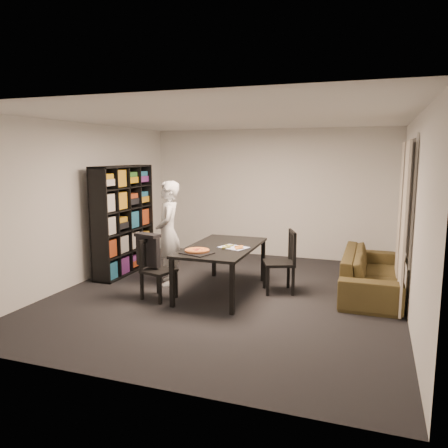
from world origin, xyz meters
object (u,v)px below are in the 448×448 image
(sofa, at_px, (372,272))
(dining_table, at_px, (222,250))
(person, at_px, (168,233))
(baking_tray, at_px, (197,253))
(chair_left, at_px, (154,265))
(chair_right, at_px, (285,257))
(pepperoni_pizza, at_px, (197,250))
(bookshelf, at_px, (124,220))

(sofa, bearing_deg, dining_table, 109.82)
(person, relative_size, baking_tray, 4.19)
(chair_left, relative_size, person, 0.52)
(chair_right, distance_m, pepperoni_pizza, 1.40)
(dining_table, relative_size, baking_tray, 4.36)
(dining_table, bearing_deg, chair_left, -147.32)
(chair_left, distance_m, chair_right, 1.97)
(chair_right, bearing_deg, person, -105.76)
(person, distance_m, sofa, 3.23)
(pepperoni_pizza, height_order, sofa, pepperoni_pizza)
(sofa, bearing_deg, chair_left, 113.75)
(bookshelf, bearing_deg, chair_left, -42.65)
(bookshelf, height_order, chair_right, bookshelf)
(bookshelf, relative_size, chair_left, 2.16)
(person, relative_size, pepperoni_pizza, 4.79)
(person, xyz_separation_m, sofa, (3.13, 0.61, -0.52))
(bookshelf, distance_m, pepperoni_pizza, 2.13)
(sofa, bearing_deg, person, 100.97)
(person, bearing_deg, pepperoni_pizza, 24.81)
(chair_right, height_order, pepperoni_pizza, chair_right)
(bookshelf, relative_size, pepperoni_pizza, 5.43)
(chair_right, xyz_separation_m, baking_tray, (-1.06, -0.94, 0.19))
(dining_table, height_order, person, person)
(chair_left, xyz_separation_m, chair_right, (1.75, 0.91, 0.04))
(bookshelf, xyz_separation_m, baking_tray, (1.87, -1.12, -0.22))
(baking_tray, height_order, sofa, baking_tray)
(pepperoni_pizza, bearing_deg, chair_right, 38.63)
(chair_right, bearing_deg, chair_left, -84.12)
(dining_table, relative_size, sofa, 0.81)
(dining_table, distance_m, sofa, 2.32)
(chair_left, bearing_deg, baking_tray, -78.18)
(dining_table, bearing_deg, person, 170.19)
(chair_left, bearing_deg, chair_right, -48.10)
(dining_table, bearing_deg, sofa, 19.82)
(baking_tray, bearing_deg, chair_left, 177.41)
(dining_table, bearing_deg, chair_right, 22.01)
(dining_table, distance_m, baking_tray, 0.61)
(dining_table, distance_m, chair_left, 1.03)
(bookshelf, height_order, sofa, bookshelf)
(bookshelf, distance_m, sofa, 4.24)
(bookshelf, bearing_deg, chair_right, -3.51)
(pepperoni_pizza, bearing_deg, person, 139.50)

